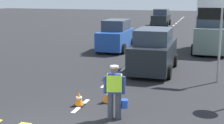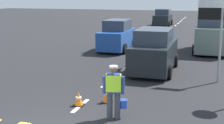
{
  "view_description": "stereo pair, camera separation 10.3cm",
  "coord_description": "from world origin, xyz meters",
  "views": [
    {
      "loc": [
        4.04,
        -7.13,
        3.78
      ],
      "look_at": [
        0.43,
        5.03,
        1.1
      ],
      "focal_mm": 52.03,
      "sensor_mm": 36.0,
      "label": 1
    },
    {
      "loc": [
        4.14,
        -7.1,
        3.78
      ],
      "look_at": [
        0.43,
        5.03,
        1.1
      ],
      "focal_mm": 52.03,
      "sensor_mm": 36.0,
      "label": 2
    }
  ],
  "objects": [
    {
      "name": "ground_plane",
      "position": [
        0.0,
        21.0,
        0.0
      ],
      "size": [
        96.0,
        96.0,
        0.0
      ],
      "primitive_type": "plane",
      "color": "black"
    },
    {
      "name": "lane_center_line",
      "position": [
        0.0,
        25.2,
        0.0
      ],
      "size": [
        0.14,
        46.4,
        0.01
      ],
      "color": "silver",
      "rests_on": "ground"
    },
    {
      "name": "road_worker",
      "position": [
        1.44,
        1.96,
        0.93
      ],
      "size": [
        0.73,
        0.48,
        1.67
      ],
      "color": "#383D4C",
      "rests_on": "ground"
    },
    {
      "name": "lane_direction_sign",
      "position": [
        4.32,
        7.29,
        2.41
      ],
      "size": [
        1.16,
        0.11,
        3.2
      ],
      "color": "gray",
      "rests_on": "ground"
    },
    {
      "name": "traffic_cone_near",
      "position": [
        -0.07,
        2.73,
        0.24
      ],
      "size": [
        0.36,
        0.36,
        0.49
      ],
      "color": "black",
      "rests_on": "ground"
    },
    {
      "name": "traffic_cone_far",
      "position": [
        0.76,
        3.31,
        0.28
      ],
      "size": [
        0.36,
        0.36,
        0.57
      ],
      "color": "black",
      "rests_on": "ground"
    },
    {
      "name": "delivery_truck",
      "position": [
        4.17,
        15.19,
        1.61
      ],
      "size": [
        2.16,
        4.6,
        3.54
      ],
      "color": "slate",
      "rests_on": "ground"
    },
    {
      "name": "car_outgoing_ahead",
      "position": [
        1.53,
        8.53,
        0.99
      ],
      "size": [
        2.06,
        4.34,
        2.12
      ],
      "color": "black",
      "rests_on": "ground"
    },
    {
      "name": "car_oncoming_third",
      "position": [
        -1.49,
        32.19,
        0.93
      ],
      "size": [
        2.07,
        4.12,
        2.0
      ],
      "color": "black",
      "rests_on": "ground"
    },
    {
      "name": "car_oncoming_lead",
      "position": [
        -1.93,
        13.92,
        0.96
      ],
      "size": [
        1.93,
        4.05,
        2.06
      ],
      "color": "#1E4799",
      "rests_on": "ground"
    }
  ]
}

